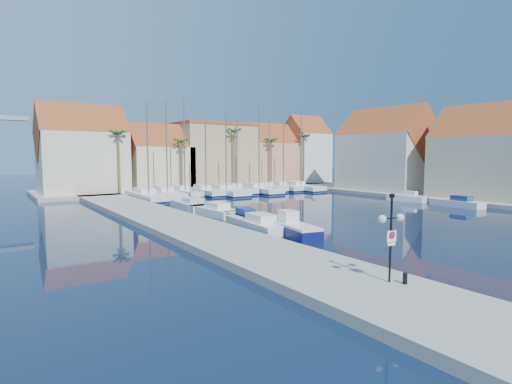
# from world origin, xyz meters

# --- Properties ---
(ground) EXTENTS (260.00, 260.00, 0.00)m
(ground) POSITION_xyz_m (0.00, 0.00, 0.00)
(ground) COLOR black
(ground) RESTS_ON ground
(quay_west) EXTENTS (6.00, 77.00, 0.50)m
(quay_west) POSITION_xyz_m (-9.00, 13.50, 0.25)
(quay_west) COLOR gray
(quay_west) RESTS_ON ground
(shore_north) EXTENTS (54.00, 16.00, 0.50)m
(shore_north) POSITION_xyz_m (10.00, 48.00, 0.25)
(shore_north) COLOR gray
(shore_north) RESTS_ON ground
(shore_east) EXTENTS (12.00, 60.00, 0.50)m
(shore_east) POSITION_xyz_m (32.00, 15.00, 0.25)
(shore_east) COLOR gray
(shore_east) RESTS_ON ground
(lamp_post) EXTENTS (1.33, 0.56, 3.98)m
(lamp_post) POSITION_xyz_m (-7.81, -7.16, 3.12)
(lamp_post) COLOR black
(lamp_post) RESTS_ON quay_west
(bollard) EXTENTS (0.20, 0.20, 0.50)m
(bollard) POSITION_xyz_m (-7.47, -7.72, 0.75)
(bollard) COLOR black
(bollard) RESTS_ON quay_west
(fishing_boat) EXTENTS (2.83, 5.61, 1.87)m
(fishing_boat) POSITION_xyz_m (-3.23, 5.00, 0.62)
(fishing_boat) COLOR #0E1353
(fishing_boat) RESTS_ON ground
(motorboat_west_0) EXTENTS (3.10, 7.69, 1.40)m
(motorboat_west_0) POSITION_xyz_m (-3.99, 8.73, 0.51)
(motorboat_west_0) COLOR white
(motorboat_west_0) RESTS_ON ground
(motorboat_west_1) EXTENTS (2.02, 5.22, 1.40)m
(motorboat_west_1) POSITION_xyz_m (-3.19, 12.26, 0.51)
(motorboat_west_1) COLOR white
(motorboat_west_1) RESTS_ON ground
(motorboat_west_2) EXTENTS (2.78, 7.10, 1.40)m
(motorboat_west_2) POSITION_xyz_m (-3.21, 17.77, 0.51)
(motorboat_west_2) COLOR white
(motorboat_west_2) RESTS_ON ground
(motorboat_west_3) EXTENTS (2.90, 7.64, 1.40)m
(motorboat_west_3) POSITION_xyz_m (-3.18, 23.30, 0.51)
(motorboat_west_3) COLOR white
(motorboat_west_3) RESTS_ON ground
(motorboat_east_0) EXTENTS (2.31, 6.15, 1.40)m
(motorboat_east_0) POSITION_xyz_m (23.99, 7.28, 0.51)
(motorboat_east_0) COLOR white
(motorboat_east_0) RESTS_ON ground
(motorboat_east_1) EXTENTS (2.47, 5.10, 1.40)m
(motorboat_east_1) POSITION_xyz_m (24.01, 14.23, 0.51)
(motorboat_east_1) COLOR white
(motorboat_east_1) RESTS_ON ground
(sailboat_0) EXTENTS (3.22, 11.64, 13.29)m
(sailboat_0) POSITION_xyz_m (-4.13, 35.38, 0.57)
(sailboat_0) COLOR white
(sailboat_0) RESTS_ON ground
(sailboat_1) EXTENTS (3.33, 10.47, 13.66)m
(sailboat_1) POSITION_xyz_m (-0.95, 36.43, 0.59)
(sailboat_1) COLOR white
(sailboat_1) RESTS_ON ground
(sailboat_2) EXTENTS (2.76, 8.45, 14.49)m
(sailboat_2) POSITION_xyz_m (1.89, 36.75, 0.66)
(sailboat_2) COLOR white
(sailboat_2) RESTS_ON ground
(sailboat_3) EXTENTS (2.45, 9.06, 11.35)m
(sailboat_3) POSITION_xyz_m (5.23, 36.48, 0.58)
(sailboat_3) COLOR white
(sailboat_3) RESTS_ON ground
(sailboat_4) EXTENTS (3.80, 11.86, 12.69)m
(sailboat_4) POSITION_xyz_m (8.16, 35.50, 0.57)
(sailboat_4) COLOR white
(sailboat_4) RESTS_ON ground
(sailboat_5) EXTENTS (2.99, 9.51, 11.96)m
(sailboat_5) POSITION_xyz_m (10.70, 36.47, 0.59)
(sailboat_5) COLOR white
(sailboat_5) RESTS_ON ground
(sailboat_6) EXTENTS (3.67, 11.75, 13.80)m
(sailboat_6) POSITION_xyz_m (14.21, 35.38, 0.58)
(sailboat_6) COLOR white
(sailboat_6) RESTS_ON ground
(sailboat_7) EXTENTS (2.69, 8.63, 11.52)m
(sailboat_7) POSITION_xyz_m (17.17, 36.57, 0.60)
(sailboat_7) COLOR white
(sailboat_7) RESTS_ON ground
(sailboat_8) EXTENTS (2.78, 8.85, 12.30)m
(sailboat_8) POSITION_xyz_m (19.89, 36.15, 0.60)
(sailboat_8) COLOR white
(sailboat_8) RESTS_ON ground
(sailboat_9) EXTENTS (3.63, 11.67, 13.85)m
(sailboat_9) POSITION_xyz_m (22.88, 35.18, 0.58)
(sailboat_9) COLOR white
(sailboat_9) RESTS_ON ground
(building_0) EXTENTS (12.30, 9.00, 13.50)m
(building_0) POSITION_xyz_m (-10.00, 47.00, 6.52)
(building_0) COLOR beige
(building_0) RESTS_ON shore_north
(building_1) EXTENTS (10.30, 8.00, 11.00)m
(building_1) POSITION_xyz_m (2.00, 47.00, 5.30)
(building_1) COLOR beige
(building_1) RESTS_ON shore_north
(building_2) EXTENTS (14.20, 10.20, 11.50)m
(building_2) POSITION_xyz_m (13.00, 48.00, 6.26)
(building_2) COLOR tan
(building_2) RESTS_ON shore_north
(building_3) EXTENTS (10.30, 8.00, 12.00)m
(building_3) POSITION_xyz_m (25.00, 47.00, 5.86)
(building_3) COLOR tan
(building_3) RESTS_ON shore_north
(building_4) EXTENTS (8.30, 8.00, 14.00)m
(building_4) POSITION_xyz_m (34.00, 46.00, 6.97)
(building_4) COLOR silver
(building_4) RESTS_ON shore_north
(building_5) EXTENTS (9.00, 12.30, 12.50)m
(building_5) POSITION_xyz_m (32.00, 8.00, 5.96)
(building_5) COLOR beige
(building_5) RESTS_ON shore_east
(building_6) EXTENTS (9.00, 14.30, 13.50)m
(building_6) POSITION_xyz_m (32.00, 24.00, 6.52)
(building_6) COLOR beige
(building_6) RESTS_ON shore_east
(palm_0) EXTENTS (2.60, 2.60, 10.15)m
(palm_0) POSITION_xyz_m (-6.00, 42.00, 9.08)
(palm_0) COLOR brown
(palm_0) RESTS_ON shore_north
(palm_1) EXTENTS (2.60, 2.60, 9.15)m
(palm_1) POSITION_xyz_m (4.00, 42.00, 8.14)
(palm_1) COLOR brown
(palm_1) RESTS_ON shore_north
(palm_2) EXTENTS (2.60, 2.60, 11.15)m
(palm_2) POSITION_xyz_m (14.00, 42.00, 10.02)
(palm_2) COLOR brown
(palm_2) RESTS_ON shore_north
(palm_3) EXTENTS (2.60, 2.60, 9.65)m
(palm_3) POSITION_xyz_m (22.00, 42.00, 8.61)
(palm_3) COLOR brown
(palm_3) RESTS_ON shore_north
(palm_4) EXTENTS (2.60, 2.60, 10.65)m
(palm_4) POSITION_xyz_m (30.00, 42.00, 9.55)
(palm_4) COLOR brown
(palm_4) RESTS_ON shore_north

